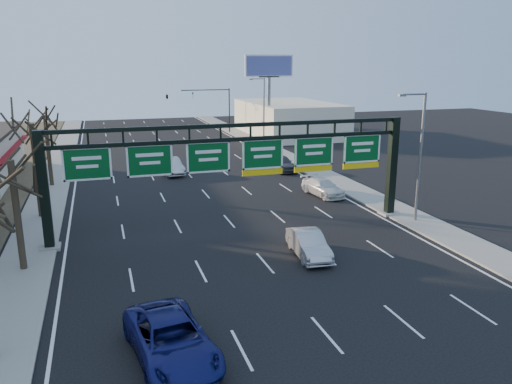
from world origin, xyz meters
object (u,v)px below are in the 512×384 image
object	(u,v)px
car_silver_sedan	(309,244)
car_blue_suv	(171,340)
sign_gantry	(238,162)
car_white_wagon	(323,187)

from	to	relation	value
car_silver_sedan	car_blue_suv	bearing A→B (deg)	-133.31
sign_gantry	car_white_wagon	distance (m)	12.03
car_blue_suv	car_white_wagon	xyz separation A→B (m)	(15.77, 20.41, -0.13)
car_blue_suv	car_white_wagon	distance (m)	25.80
car_silver_sedan	car_white_wagon	bearing A→B (deg)	66.87
car_silver_sedan	sign_gantry	bearing A→B (deg)	119.26
sign_gantry	car_blue_suv	bearing A→B (deg)	-115.25
sign_gantry	car_blue_suv	distance (m)	15.75
sign_gantry	car_blue_suv	xyz separation A→B (m)	(-6.52, -13.82, -3.81)
car_blue_suv	car_silver_sedan	bearing A→B (deg)	33.65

